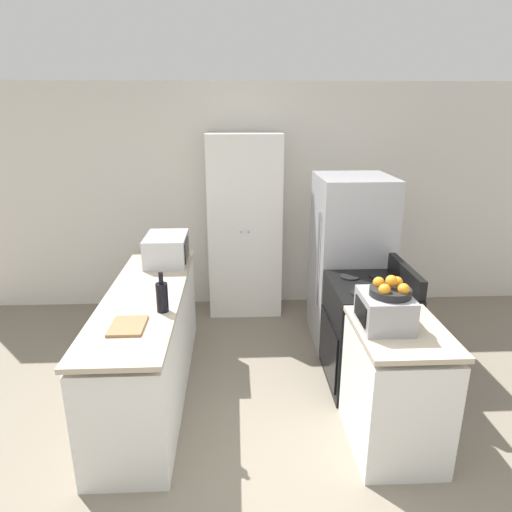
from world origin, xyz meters
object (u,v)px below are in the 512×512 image
(refrigerator, at_px, (350,261))
(microwave, at_px, (167,249))
(stove, at_px, (367,334))
(wine_bottle, at_px, (162,296))
(pantry_cabinet, at_px, (245,226))
(fruit_bowl, at_px, (391,289))
(toaster_oven, at_px, (385,310))

(refrigerator, xyz_separation_m, microwave, (-1.79, -0.15, 0.20))
(stove, height_order, wine_bottle, wine_bottle)
(pantry_cabinet, bearing_deg, stove, -57.20)
(stove, height_order, fruit_bowl, fruit_bowl)
(pantry_cabinet, relative_size, fruit_bowl, 7.61)
(stove, xyz_separation_m, wine_bottle, (-1.65, -0.44, 0.57))
(wine_bottle, distance_m, toaster_oven, 1.55)
(microwave, height_order, wine_bottle, wine_bottle)
(pantry_cabinet, distance_m, fruit_bowl, 2.50)
(pantry_cabinet, height_order, microwave, pantry_cabinet)
(pantry_cabinet, relative_size, toaster_oven, 5.59)
(stove, xyz_separation_m, toaster_oven, (-0.13, -0.74, 0.57))
(stove, xyz_separation_m, fruit_bowl, (-0.11, -0.76, 0.73))
(pantry_cabinet, height_order, fruit_bowl, pantry_cabinet)
(wine_bottle, relative_size, toaster_oven, 0.81)
(refrigerator, relative_size, toaster_oven, 4.62)
(refrigerator, xyz_separation_m, fruit_bowl, (-0.14, -1.57, 0.34))
(fruit_bowl, bearing_deg, toaster_oven, 143.65)
(microwave, xyz_separation_m, toaster_oven, (1.63, -1.41, -0.02))
(stove, distance_m, wine_bottle, 1.80)
(pantry_cabinet, relative_size, stove, 1.91)
(refrigerator, bearing_deg, wine_bottle, -143.38)
(wine_bottle, bearing_deg, fruit_bowl, -11.93)
(pantry_cabinet, relative_size, refrigerator, 1.21)
(stove, bearing_deg, microwave, 159.34)
(refrigerator, distance_m, microwave, 1.81)
(stove, bearing_deg, wine_bottle, -165.22)
(pantry_cabinet, xyz_separation_m, microwave, (-0.76, -0.90, 0.02))
(toaster_oven, bearing_deg, wine_bottle, 168.47)
(microwave, bearing_deg, wine_bottle, -83.98)
(stove, bearing_deg, pantry_cabinet, 122.80)
(fruit_bowl, bearing_deg, stove, 81.75)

